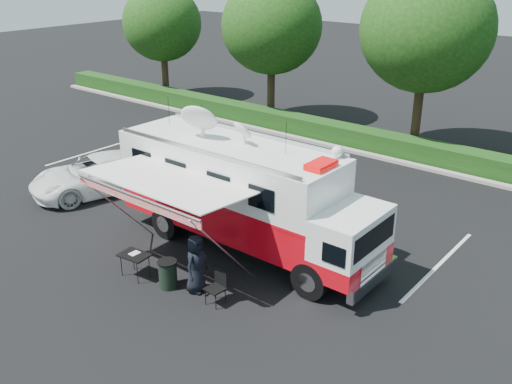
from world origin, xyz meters
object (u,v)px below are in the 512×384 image
command_truck (244,195)px  trash_bin (168,274)px  folding_table (134,256)px  white_suv (101,191)px

command_truck → trash_bin: bearing=-93.3°
command_truck → folding_table: size_ratio=9.66×
command_truck → folding_table: bearing=-111.7°
command_truck → white_suv: bearing=-179.7°
white_suv → folding_table: size_ratio=5.62×
command_truck → white_suv: 8.10m
trash_bin → folding_table: bearing=-169.5°
white_suv → trash_bin: (7.67, -3.28, 0.44)m
command_truck → trash_bin: (-0.19, -3.31, -1.51)m
white_suv → trash_bin: bearing=-5.6°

